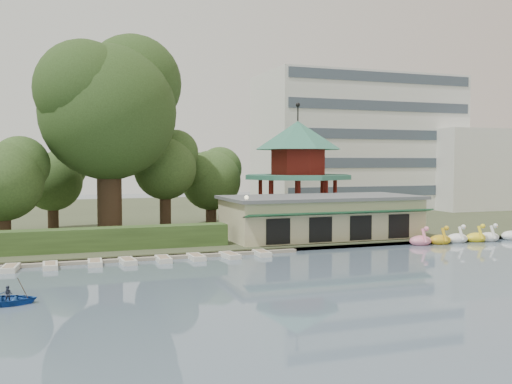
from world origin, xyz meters
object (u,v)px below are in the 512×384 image
rowboat_with_passengers (2,295)px  pavilion (298,162)px  big_tree (110,102)px  dock (83,261)px  boathouse (321,216)px

rowboat_with_passengers → pavilion: bearing=42.7°
big_tree → dock: bearing=-106.1°
dock → big_tree: big_tree is taller
dock → big_tree: size_ratio=1.75×
dock → big_tree: 17.31m
pavilion → rowboat_with_passengers: (-28.61, -26.38, -6.98)m
dock → rowboat_with_passengers: size_ratio=6.52×
pavilion → rowboat_with_passengers: bearing=-137.3°
boathouse → big_tree: size_ratio=0.96×
dock → boathouse: (22.00, 4.77, 2.25)m
dock → rowboat_with_passengers: 12.47m
boathouse → pavilion: pavilion is taller
big_tree → rowboat_with_passengers: 27.00m
pavilion → big_tree: 21.90m
big_tree → boathouse: bearing=-18.3°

